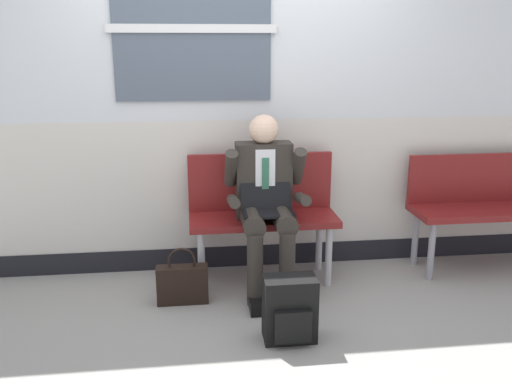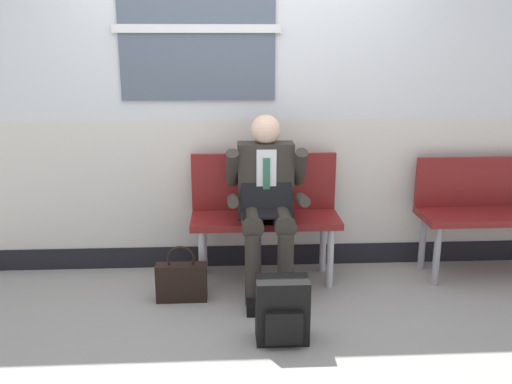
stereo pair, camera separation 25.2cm
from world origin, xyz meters
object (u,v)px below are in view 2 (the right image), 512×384
Objects in this scene: person_seated at (267,199)px; bench_empty at (502,205)px; backpack at (282,311)px; bench_with_person at (265,207)px; handbag at (182,281)px.

bench_empty is at bearing 6.18° from person_seated.
person_seated is at bearing 93.25° from backpack.
bench_empty is at bearing 28.05° from backpack.
bench_with_person is at bearing 92.56° from backpack.
handbag is (-0.60, -0.18, -0.53)m from person_seated.
bench_empty is 1.84m from person_seated.
person_seated is 0.89m from backpack.
bench_with_person is 2.70× the size of handbag.
bench_with_person reaches higher than bench_empty.
bench_with_person is at bearing 32.36° from handbag.
bench_empty is 2.05m from backpack.
handbag reaches higher than backpack.
person_seated is 3.11× the size of handbag.
backpack is at bearing -87.44° from bench_with_person.
backpack is (0.04, -0.75, -0.48)m from person_seated.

